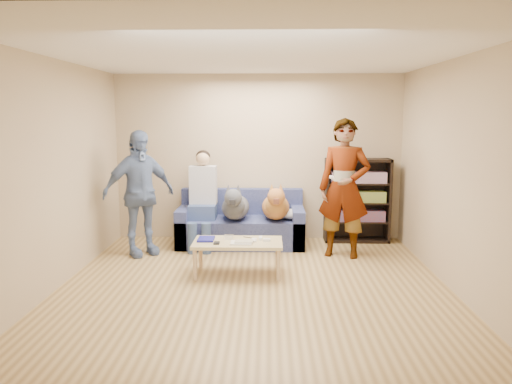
{
  "coord_description": "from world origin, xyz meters",
  "views": [
    {
      "loc": [
        0.17,
        -5.37,
        1.97
      ],
      "look_at": [
        0.0,
        1.2,
        0.95
      ],
      "focal_mm": 35.0,
      "sensor_mm": 36.0,
      "label": 1
    }
  ],
  "objects_px": {
    "person_standing_right": "(344,188)",
    "dog_gray": "(235,206)",
    "notebook_blue": "(206,239)",
    "dog_tan": "(276,206)",
    "coffee_table": "(238,245)",
    "person_standing_left": "(139,193)",
    "person_seated": "(203,196)",
    "sofa": "(241,226)",
    "camera_silver": "(229,237)",
    "bookshelf": "(357,198)"
  },
  "relations": [
    {
      "from": "sofa",
      "to": "dog_tan",
      "type": "relative_size",
      "value": 1.63
    },
    {
      "from": "dog_tan",
      "to": "coffee_table",
      "type": "distance_m",
      "value": 1.39
    },
    {
      "from": "notebook_blue",
      "to": "sofa",
      "type": "height_order",
      "value": "sofa"
    },
    {
      "from": "person_standing_right",
      "to": "bookshelf",
      "type": "relative_size",
      "value": 1.48
    },
    {
      "from": "person_standing_left",
      "to": "dog_gray",
      "type": "xyz_separation_m",
      "value": [
        1.32,
        0.4,
        -0.25
      ]
    },
    {
      "from": "person_seated",
      "to": "sofa",
      "type": "bearing_deg",
      "value": 12.5
    },
    {
      "from": "coffee_table",
      "to": "person_seated",
      "type": "bearing_deg",
      "value": 114.45
    },
    {
      "from": "notebook_blue",
      "to": "coffee_table",
      "type": "height_order",
      "value": "notebook_blue"
    },
    {
      "from": "sofa",
      "to": "camera_silver",
      "type": "bearing_deg",
      "value": -93.47
    },
    {
      "from": "person_standing_right",
      "to": "notebook_blue",
      "type": "distance_m",
      "value": 2.06
    },
    {
      "from": "person_standing_right",
      "to": "person_seated",
      "type": "distance_m",
      "value": 2.1
    },
    {
      "from": "person_standing_left",
      "to": "dog_gray",
      "type": "height_order",
      "value": "person_standing_left"
    },
    {
      "from": "person_standing_right",
      "to": "coffee_table",
      "type": "relative_size",
      "value": 1.75
    },
    {
      "from": "person_standing_left",
      "to": "coffee_table",
      "type": "height_order",
      "value": "person_standing_left"
    },
    {
      "from": "dog_tan",
      "to": "coffee_table",
      "type": "bearing_deg",
      "value": -110.86
    },
    {
      "from": "dog_tan",
      "to": "coffee_table",
      "type": "xyz_separation_m",
      "value": [
        -0.49,
        -1.28,
        -0.26
      ]
    },
    {
      "from": "person_standing_left",
      "to": "notebook_blue",
      "type": "xyz_separation_m",
      "value": [
        1.04,
        -0.8,
        -0.45
      ]
    },
    {
      "from": "sofa",
      "to": "coffee_table",
      "type": "bearing_deg",
      "value": -88.5
    },
    {
      "from": "camera_silver",
      "to": "dog_tan",
      "type": "distance_m",
      "value": 1.32
    },
    {
      "from": "camera_silver",
      "to": "person_seated",
      "type": "distance_m",
      "value": 1.36
    },
    {
      "from": "notebook_blue",
      "to": "sofa",
      "type": "distance_m",
      "value": 1.47
    },
    {
      "from": "person_standing_left",
      "to": "sofa",
      "type": "bearing_deg",
      "value": -13.15
    },
    {
      "from": "notebook_blue",
      "to": "camera_silver",
      "type": "height_order",
      "value": "camera_silver"
    },
    {
      "from": "person_standing_right",
      "to": "person_seated",
      "type": "xyz_separation_m",
      "value": [
        -2.03,
        0.49,
        -0.19
      ]
    },
    {
      "from": "dog_gray",
      "to": "dog_tan",
      "type": "height_order",
      "value": "dog_tan"
    },
    {
      "from": "notebook_blue",
      "to": "camera_silver",
      "type": "relative_size",
      "value": 2.36
    },
    {
      "from": "person_seated",
      "to": "dog_gray",
      "type": "distance_m",
      "value": 0.52
    },
    {
      "from": "coffee_table",
      "to": "camera_silver",
      "type": "bearing_deg",
      "value": 135.0
    },
    {
      "from": "sofa",
      "to": "coffee_table",
      "type": "relative_size",
      "value": 1.73
    },
    {
      "from": "person_standing_left",
      "to": "sofa",
      "type": "distance_m",
      "value": 1.64
    },
    {
      "from": "dog_gray",
      "to": "coffee_table",
      "type": "bearing_deg",
      "value": -84.74
    },
    {
      "from": "person_standing_right",
      "to": "dog_gray",
      "type": "height_order",
      "value": "person_standing_right"
    },
    {
      "from": "person_seated",
      "to": "bookshelf",
      "type": "height_order",
      "value": "person_seated"
    },
    {
      "from": "dog_tan",
      "to": "coffee_table",
      "type": "height_order",
      "value": "dog_tan"
    },
    {
      "from": "notebook_blue",
      "to": "bookshelf",
      "type": "xyz_separation_m",
      "value": [
        2.16,
        1.65,
        0.25
      ]
    },
    {
      "from": "coffee_table",
      "to": "sofa",
      "type": "bearing_deg",
      "value": 91.5
    },
    {
      "from": "person_standing_left",
      "to": "person_seated",
      "type": "height_order",
      "value": "person_standing_left"
    },
    {
      "from": "dog_tan",
      "to": "dog_gray",
      "type": "bearing_deg",
      "value": -176.83
    },
    {
      "from": "sofa",
      "to": "person_standing_left",
      "type": "bearing_deg",
      "value": -156.09
    },
    {
      "from": "person_standing_right",
      "to": "sofa",
      "type": "height_order",
      "value": "person_standing_right"
    },
    {
      "from": "person_standing_left",
      "to": "bookshelf",
      "type": "xyz_separation_m",
      "value": [
        3.2,
        0.85,
        -0.2
      ]
    },
    {
      "from": "bookshelf",
      "to": "person_seated",
      "type": "bearing_deg",
      "value": -171.36
    },
    {
      "from": "camera_silver",
      "to": "dog_tan",
      "type": "xyz_separation_m",
      "value": [
        0.61,
        1.16,
        0.19
      ]
    },
    {
      "from": "person_seated",
      "to": "coffee_table",
      "type": "relative_size",
      "value": 1.34
    },
    {
      "from": "person_seated",
      "to": "dog_gray",
      "type": "xyz_separation_m",
      "value": [
        0.5,
        -0.1,
        -0.14
      ]
    },
    {
      "from": "camera_silver",
      "to": "bookshelf",
      "type": "height_order",
      "value": "bookshelf"
    },
    {
      "from": "camera_silver",
      "to": "sofa",
      "type": "bearing_deg",
      "value": 86.53
    },
    {
      "from": "sofa",
      "to": "dog_tan",
      "type": "height_order",
      "value": "dog_tan"
    },
    {
      "from": "camera_silver",
      "to": "dog_tan",
      "type": "bearing_deg",
      "value": 62.34
    },
    {
      "from": "person_standing_right",
      "to": "dog_gray",
      "type": "xyz_separation_m",
      "value": [
        -1.54,
        0.4,
        -0.33
      ]
    }
  ]
}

